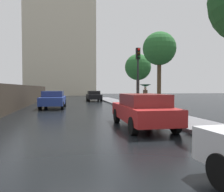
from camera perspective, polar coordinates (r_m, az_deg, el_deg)
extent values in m
plane|color=black|center=(7.11, -7.70, -11.67)|extent=(120.00, 120.00, 0.00)
cube|color=slate|center=(8.97, 27.30, -8.54)|extent=(2.20, 60.00, 0.14)
cube|color=black|center=(28.59, -4.78, -0.15)|extent=(1.70, 4.08, 0.58)
cube|color=black|center=(28.61, -4.79, 0.89)|extent=(1.49, 1.82, 0.46)
cylinder|color=black|center=(29.86, -6.56, -0.62)|extent=(0.22, 0.62, 0.62)
cylinder|color=black|center=(30.03, -3.60, -0.59)|extent=(0.22, 0.62, 0.62)
cylinder|color=black|center=(27.19, -6.08, -0.88)|extent=(0.22, 0.62, 0.62)
cylinder|color=black|center=(27.37, -2.84, -0.85)|extent=(0.22, 0.62, 0.62)
cube|color=maroon|center=(9.53, 7.86, -4.29)|extent=(1.86, 4.54, 0.61)
cube|color=maroon|center=(9.29, 8.27, -1.02)|extent=(1.61, 2.50, 0.50)
cylinder|color=black|center=(10.79, 1.23, -5.17)|extent=(0.23, 0.66, 0.66)
cylinder|color=black|center=(11.23, 9.48, -4.91)|extent=(0.23, 0.66, 0.66)
cylinder|color=black|center=(7.92, 5.54, -7.80)|extent=(0.23, 0.66, 0.66)
cylinder|color=black|center=(8.51, 16.30, -7.19)|extent=(0.23, 0.66, 0.66)
cube|color=navy|center=(19.15, -15.08, -1.14)|extent=(2.02, 4.67, 0.65)
cube|color=navy|center=(19.00, -15.13, 0.54)|extent=(1.71, 2.34, 0.48)
cylinder|color=black|center=(17.59, -12.86, -2.47)|extent=(0.25, 0.64, 0.64)
cylinder|color=black|center=(17.79, -18.31, -2.47)|extent=(0.25, 0.64, 0.64)
cylinder|color=black|center=(20.61, -12.27, -1.81)|extent=(0.25, 0.64, 0.64)
cylinder|color=black|center=(20.78, -16.94, -1.82)|extent=(0.25, 0.64, 0.64)
cylinder|color=black|center=(4.24, 27.04, -17.18)|extent=(0.25, 0.61, 0.60)
cylinder|color=black|center=(17.07, 8.42, -1.82)|extent=(0.14, 0.14, 0.81)
cylinder|color=black|center=(17.17, 8.93, -1.80)|extent=(0.14, 0.14, 0.81)
cylinder|color=#4C3828|center=(17.09, 8.69, 0.58)|extent=(0.36, 0.36, 0.62)
sphere|color=tan|center=(17.08, 8.70, 1.99)|extent=(0.22, 0.22, 0.22)
cube|color=#3F2314|center=(16.96, 7.94, -0.31)|extent=(0.22, 0.14, 0.24)
cylinder|color=#4C4C51|center=(17.08, 8.69, 1.70)|extent=(0.02, 0.02, 0.79)
cone|color=#144C2D|center=(17.08, 8.70, 2.69)|extent=(0.92, 0.92, 0.20)
cylinder|color=black|center=(15.01, 6.78, 2.87)|extent=(0.12, 0.12, 3.53)
cube|color=black|center=(15.20, 6.81, 10.96)|extent=(0.26, 0.26, 0.75)
sphere|color=red|center=(15.08, 7.02, 11.99)|extent=(0.17, 0.17, 0.17)
sphere|color=#392405|center=(15.04, 7.02, 11.06)|extent=(0.17, 0.17, 0.17)
sphere|color=black|center=(15.00, 7.01, 10.11)|extent=(0.17, 0.17, 0.17)
cylinder|color=#4C3823|center=(23.03, 6.78, 1.50)|extent=(0.31, 0.31, 2.95)
sphere|color=#28662D|center=(23.13, 6.80, 7.52)|extent=(2.73, 2.73, 2.73)
cylinder|color=#4C3823|center=(17.92, 12.21, 2.89)|extent=(0.32, 0.32, 3.93)
sphere|color=#28662D|center=(18.20, 12.28, 12.04)|extent=(2.65, 2.65, 2.65)
cube|color=beige|center=(54.71, -13.38, 12.96)|extent=(16.19, 9.98, 24.22)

